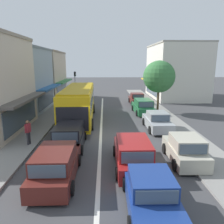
{
  "coord_description": "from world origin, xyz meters",
  "views": [
    {
      "loc": [
        0.31,
        -15.88,
        5.4
      ],
      "look_at": [
        0.96,
        2.83,
        1.2
      ],
      "focal_mm": 35.0,
      "sensor_mm": 36.0,
      "label": 1
    }
  ],
  "objects_px": {
    "parked_hatchback_kerb_front": "(185,150)",
    "pedestrian_with_handbag_near": "(57,106)",
    "parked_sedan_kerb_rear": "(137,99)",
    "sedan_queue_gap_filler": "(150,193)",
    "wagon_queue_far_back": "(133,154)",
    "traffic_light_downstreet": "(75,81)",
    "pedestrian_browsing_midblock": "(64,98)",
    "wagon_behind_bus_near": "(56,165)",
    "parked_wagon_kerb_third": "(143,107)",
    "parked_sedan_kerb_second": "(157,121)",
    "street_tree_right": "(159,77)",
    "city_bus": "(79,102)",
    "pedestrian_far_walker": "(28,131)",
    "wagon_adjacent_lane_trail": "(70,136)"
  },
  "relations": [
    {
      "from": "wagon_behind_bus_near",
      "to": "street_tree_right",
      "type": "relative_size",
      "value": 0.79
    },
    {
      "from": "wagon_queue_far_back",
      "to": "parked_hatchback_kerb_front",
      "type": "height_order",
      "value": "wagon_queue_far_back"
    },
    {
      "from": "wagon_queue_far_back",
      "to": "traffic_light_downstreet",
      "type": "distance_m",
      "value": 22.91
    },
    {
      "from": "wagon_behind_bus_near",
      "to": "parked_sedan_kerb_second",
      "type": "bearing_deg",
      "value": 50.04
    },
    {
      "from": "wagon_adjacent_lane_trail",
      "to": "pedestrian_with_handbag_near",
      "type": "bearing_deg",
      "value": 106.7
    },
    {
      "from": "city_bus",
      "to": "wagon_behind_bus_near",
      "type": "height_order",
      "value": "city_bus"
    },
    {
      "from": "wagon_queue_far_back",
      "to": "traffic_light_downstreet",
      "type": "height_order",
      "value": "traffic_light_downstreet"
    },
    {
      "from": "parked_hatchback_kerb_front",
      "to": "parked_sedan_kerb_rear",
      "type": "relative_size",
      "value": 0.88
    },
    {
      "from": "parked_wagon_kerb_third",
      "to": "wagon_queue_far_back",
      "type": "bearing_deg",
      "value": -102.17
    },
    {
      "from": "wagon_behind_bus_near",
      "to": "parked_wagon_kerb_third",
      "type": "distance_m",
      "value": 15.29
    },
    {
      "from": "sedan_queue_gap_filler",
      "to": "wagon_queue_far_back",
      "type": "bearing_deg",
      "value": 93.69
    },
    {
      "from": "parked_hatchback_kerb_front",
      "to": "parked_wagon_kerb_third",
      "type": "relative_size",
      "value": 0.82
    },
    {
      "from": "parked_hatchback_kerb_front",
      "to": "pedestrian_with_handbag_near",
      "type": "relative_size",
      "value": 2.3
    },
    {
      "from": "wagon_adjacent_lane_trail",
      "to": "parked_sedan_kerb_second",
      "type": "relative_size",
      "value": 1.06
    },
    {
      "from": "traffic_light_downstreet",
      "to": "parked_hatchback_kerb_front",
      "type": "bearing_deg",
      "value": -67.78
    },
    {
      "from": "sedan_queue_gap_filler",
      "to": "pedestrian_with_handbag_near",
      "type": "xyz_separation_m",
      "value": [
        -6.69,
        15.38,
        0.4
      ]
    },
    {
      "from": "sedan_queue_gap_filler",
      "to": "parked_sedan_kerb_second",
      "type": "relative_size",
      "value": 1.0
    },
    {
      "from": "city_bus",
      "to": "parked_hatchback_kerb_front",
      "type": "bearing_deg",
      "value": -53.09
    },
    {
      "from": "parked_wagon_kerb_third",
      "to": "pedestrian_far_walker",
      "type": "xyz_separation_m",
      "value": [
        -9.23,
        -9.48,
        0.32
      ]
    },
    {
      "from": "wagon_queue_far_back",
      "to": "street_tree_right",
      "type": "xyz_separation_m",
      "value": [
        4.39,
        12.76,
        3.23
      ]
    },
    {
      "from": "wagon_behind_bus_near",
      "to": "wagon_adjacent_lane_trail",
      "type": "xyz_separation_m",
      "value": [
        -0.02,
        4.09,
        0.0
      ]
    },
    {
      "from": "pedestrian_browsing_midblock",
      "to": "pedestrian_far_walker",
      "type": "relative_size",
      "value": 1.0
    },
    {
      "from": "parked_sedan_kerb_rear",
      "to": "pedestrian_browsing_midblock",
      "type": "bearing_deg",
      "value": -171.79
    },
    {
      "from": "street_tree_right",
      "to": "parked_sedan_kerb_second",
      "type": "bearing_deg",
      "value": -103.87
    },
    {
      "from": "parked_hatchback_kerb_front",
      "to": "pedestrian_far_walker",
      "type": "height_order",
      "value": "pedestrian_far_walker"
    },
    {
      "from": "wagon_behind_bus_near",
      "to": "pedestrian_far_walker",
      "type": "relative_size",
      "value": 2.76
    },
    {
      "from": "street_tree_right",
      "to": "pedestrian_with_handbag_near",
      "type": "distance_m",
      "value": 11.27
    },
    {
      "from": "parked_sedan_kerb_rear",
      "to": "pedestrian_with_handbag_near",
      "type": "xyz_separation_m",
      "value": [
        -9.35,
        -6.31,
        0.4
      ]
    },
    {
      "from": "pedestrian_with_handbag_near",
      "to": "parked_sedan_kerb_second",
      "type": "bearing_deg",
      "value": -28.89
    },
    {
      "from": "traffic_light_downstreet",
      "to": "pedestrian_browsing_midblock",
      "type": "bearing_deg",
      "value": -98.86
    },
    {
      "from": "sedan_queue_gap_filler",
      "to": "wagon_queue_far_back",
      "type": "distance_m",
      "value": 3.44
    },
    {
      "from": "sedan_queue_gap_filler",
      "to": "parked_hatchback_kerb_front",
      "type": "xyz_separation_m",
      "value": [
        2.75,
        3.97,
        0.05
      ]
    },
    {
      "from": "wagon_behind_bus_near",
      "to": "wagon_adjacent_lane_trail",
      "type": "height_order",
      "value": "same"
    },
    {
      "from": "parked_sedan_kerb_second",
      "to": "street_tree_right",
      "type": "height_order",
      "value": "street_tree_right"
    },
    {
      "from": "parked_wagon_kerb_third",
      "to": "pedestrian_browsing_midblock",
      "type": "bearing_deg",
      "value": 155.86
    },
    {
      "from": "wagon_adjacent_lane_trail",
      "to": "parked_hatchback_kerb_front",
      "type": "distance_m",
      "value": 7.14
    },
    {
      "from": "city_bus",
      "to": "parked_wagon_kerb_third",
      "type": "bearing_deg",
      "value": 24.76
    },
    {
      "from": "traffic_light_downstreet",
      "to": "parked_sedan_kerb_rear",
      "type": "bearing_deg",
      "value": -23.61
    },
    {
      "from": "parked_sedan_kerb_second",
      "to": "parked_sedan_kerb_rear",
      "type": "height_order",
      "value": "same"
    },
    {
      "from": "pedestrian_with_handbag_near",
      "to": "street_tree_right",
      "type": "bearing_deg",
      "value": 4.31
    },
    {
      "from": "wagon_behind_bus_near",
      "to": "parked_wagon_kerb_third",
      "type": "xyz_separation_m",
      "value": [
        6.48,
        13.85,
        0.0
      ]
    },
    {
      "from": "traffic_light_downstreet",
      "to": "pedestrian_far_walker",
      "type": "height_order",
      "value": "traffic_light_downstreet"
    },
    {
      "from": "wagon_adjacent_lane_trail",
      "to": "parked_wagon_kerb_third",
      "type": "distance_m",
      "value": 11.72
    },
    {
      "from": "parked_hatchback_kerb_front",
      "to": "pedestrian_browsing_midblock",
      "type": "height_order",
      "value": "pedestrian_browsing_midblock"
    },
    {
      "from": "wagon_adjacent_lane_trail",
      "to": "parked_wagon_kerb_third",
      "type": "bearing_deg",
      "value": 56.34
    },
    {
      "from": "sedan_queue_gap_filler",
      "to": "parked_wagon_kerb_third",
      "type": "height_order",
      "value": "parked_wagon_kerb_third"
    },
    {
      "from": "wagon_queue_far_back",
      "to": "parked_hatchback_kerb_front",
      "type": "relative_size",
      "value": 1.2
    },
    {
      "from": "parked_hatchback_kerb_front",
      "to": "parked_sedan_kerb_second",
      "type": "distance_m",
      "value": 6.23
    },
    {
      "from": "wagon_behind_bus_near",
      "to": "pedestrian_with_handbag_near",
      "type": "height_order",
      "value": "pedestrian_with_handbag_near"
    },
    {
      "from": "traffic_light_downstreet",
      "to": "pedestrian_with_handbag_near",
      "type": "relative_size",
      "value": 2.58
    }
  ]
}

